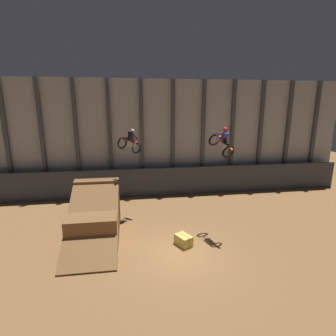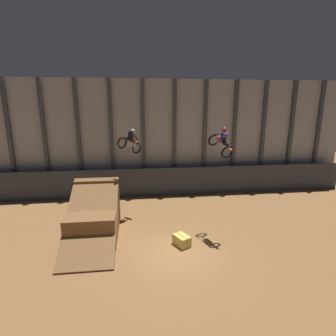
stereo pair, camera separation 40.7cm
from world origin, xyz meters
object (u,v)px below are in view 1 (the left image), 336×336
at_px(dirt_ramp, 95,218).
at_px(hay_bale_trackside, 183,240).
at_px(rider_bike_left_air, 130,142).
at_px(rider_bike_right_air, 222,142).

height_order(dirt_ramp, hay_bale_trackside, dirt_ramp).
bearing_deg(rider_bike_left_air, rider_bike_right_air, 10.52).
relative_size(dirt_ramp, hay_bale_trackside, 5.08).
distance_m(dirt_ramp, rider_bike_left_air, 5.03).
relative_size(rider_bike_right_air, hay_bale_trackside, 1.77).
height_order(dirt_ramp, rider_bike_right_air, rider_bike_right_air).
relative_size(dirt_ramp, rider_bike_right_air, 2.87).
bearing_deg(rider_bike_left_air, hay_bale_trackside, -16.32).
height_order(rider_bike_left_air, hay_bale_trackside, rider_bike_left_air).
bearing_deg(rider_bike_right_air, hay_bale_trackside, -168.28).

